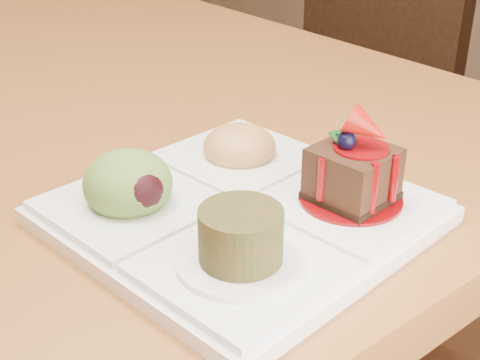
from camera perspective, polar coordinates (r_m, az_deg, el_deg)
chair_right at (r=1.45m, az=8.86°, el=8.09°), size 0.42×0.42×0.94m
sampler_plate at (r=0.48m, az=-0.39°, el=-1.66°), size 0.26×0.26×0.09m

